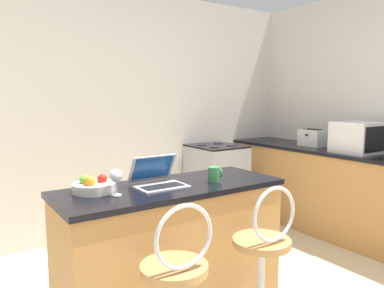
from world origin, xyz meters
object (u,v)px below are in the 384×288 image
Objects in this scene: microwave at (359,137)px; mug_green at (214,174)px; laptop at (158,178)px; stove_range at (216,184)px; toaster at (312,138)px; fruit_bowl at (94,186)px; wine_glass_tall at (116,177)px; bar_stool_far at (263,272)px.

mug_green is at bearing -173.76° from microwave.
microwave reaches higher than laptop.
microwave reaches higher than stove_range.
toaster is 2.77× the size of mug_green.
fruit_bowl is at bearing -167.40° from toaster.
microwave is 4.63× the size of mug_green.
wine_glass_tall is (-0.31, -0.07, 0.06)m from laptop.
laptop is at bearing 123.80° from bar_stool_far.
bar_stool_far is 2.25m from stove_range.
microwave is at bearing -55.77° from stove_range.
mug_green is (0.37, -0.10, 0.00)m from laptop.
toaster is 2.86m from fruit_bowl.
mug_green reaches higher than bar_stool_far.
stove_range is at bearing 124.23° from microwave.
bar_stool_far is 2.44m from toaster.
mug_green is at bearing -128.29° from stove_range.
toaster reaches higher than fruit_bowl.
toaster reaches higher than bar_stool_far.
bar_stool_far is at bearing -35.69° from wine_glass_tall.
bar_stool_far is 2.15× the size of microwave.
fruit_bowl is (-0.77, 0.65, 0.49)m from bar_stool_far.
microwave is at bearing 4.00° from wine_glass_tall.
toaster is (2.02, 1.27, 0.55)m from bar_stool_far.
toaster is (2.40, 0.70, 0.05)m from laptop.
microwave is 0.59m from toaster.
wine_glass_tall is at bearing -142.03° from stove_range.
fruit_bowl is at bearing -179.19° from microwave.
bar_stool_far is at bearing -120.73° from stove_range.
fruit_bowl is at bearing 140.13° from bar_stool_far.
mug_green is (-0.01, 0.47, 0.50)m from bar_stool_far.
laptop is (-0.38, 0.57, 0.50)m from bar_stool_far.
toaster is at bearing 88.17° from microwave.
stove_range is 3.64× the size of fruit_bowl.
toaster is at bearing 15.92° from wine_glass_tall.
microwave is at bearing 0.81° from fruit_bowl.
fruit_bowl is (-2.79, -0.62, -0.06)m from toaster.
fruit_bowl is (-0.39, 0.08, -0.01)m from laptop.
laptop is 0.32m from wine_glass_tall.
wine_glass_tall reaches higher than stove_range.
bar_stool_far is 2.20m from microwave.
laptop is 0.34× the size of stove_range.
mug_green is 0.78m from fruit_bowl.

